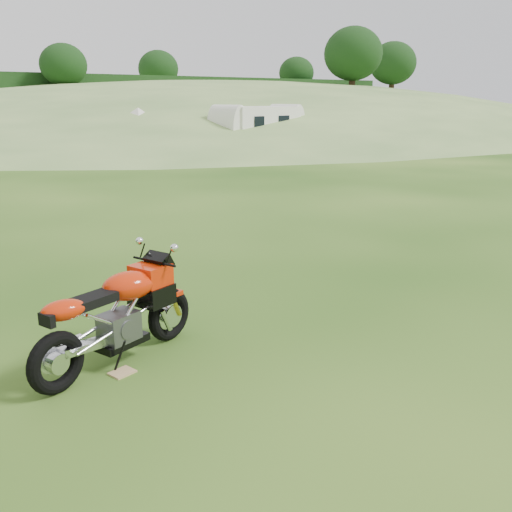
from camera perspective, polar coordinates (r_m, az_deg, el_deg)
ground at (r=5.54m, az=-0.10°, el=-11.26°), size 120.00×120.00×0.00m
hillside at (r=51.65m, az=-3.52°, el=12.66°), size 80.00×64.00×8.00m
hedgerow at (r=51.65m, az=-3.52°, el=12.66°), size 36.00×1.20×8.60m
sport_motorcycle at (r=5.60m, az=-13.80°, el=-5.16°), size 1.92×1.08×1.12m
plywood_board at (r=5.60m, az=-13.24°, el=-11.27°), size 0.26×0.23×0.02m
tent_right at (r=27.54m, az=-11.63°, el=12.35°), size 3.49×3.49×2.30m
caravan at (r=27.30m, az=0.19°, el=12.52°), size 4.96×2.83×2.19m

